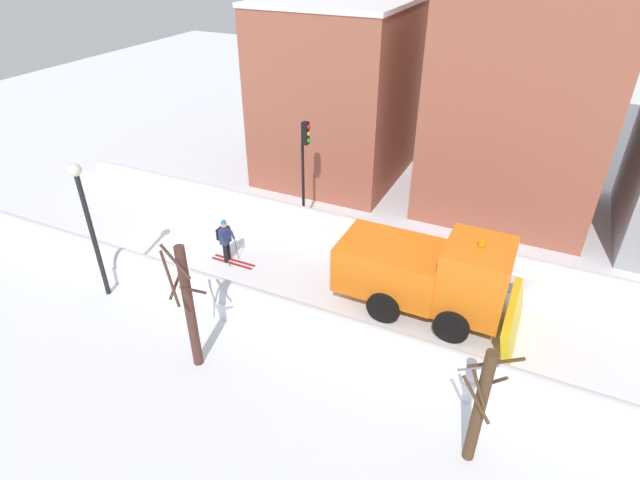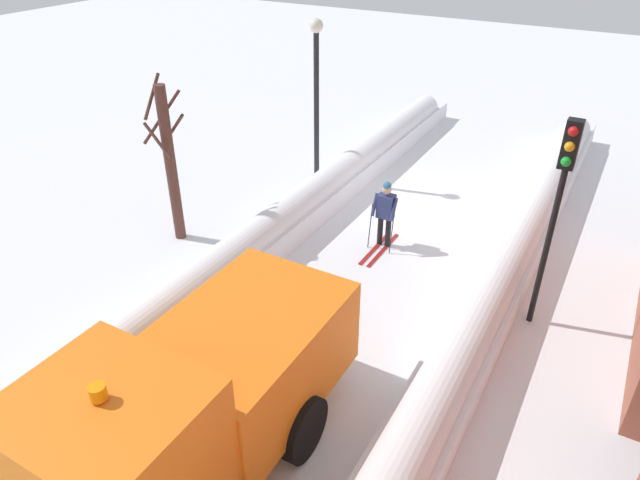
% 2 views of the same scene
% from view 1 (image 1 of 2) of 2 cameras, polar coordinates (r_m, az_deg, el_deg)
% --- Properties ---
extents(ground_plane, '(80.00, 80.00, 0.00)m').
position_cam_1_polar(ground_plane, '(17.66, 11.40, -7.60)').
color(ground_plane, white).
extents(snowbank_left, '(1.10, 36.00, 1.17)m').
position_cam_1_polar(snowbank_left, '(19.59, 13.77, -1.61)').
color(snowbank_left, white).
rests_on(snowbank_left, ground).
extents(snowbank_right, '(1.10, 36.00, 1.10)m').
position_cam_1_polar(snowbank_right, '(15.28, 8.71, -12.27)').
color(snowbank_right, white).
rests_on(snowbank_right, ground).
extents(building_brick_near, '(6.86, 6.53, 8.32)m').
position_cam_1_polar(building_brick_near, '(25.48, 1.94, 16.16)').
color(building_brick_near, '#9E5642').
rests_on(building_brick_near, ground).
extents(building_brick_mid, '(6.50, 7.12, 11.53)m').
position_cam_1_polar(building_brick_mid, '(23.16, 22.17, 16.46)').
color(building_brick_mid, '#9E5642').
rests_on(building_brick_mid, ground).
extents(plow_truck, '(3.20, 5.98, 3.12)m').
position_cam_1_polar(plow_truck, '(16.79, 12.23, -3.71)').
color(plow_truck, orange).
rests_on(plow_truck, ground).
extents(skier, '(0.62, 1.80, 1.81)m').
position_cam_1_polar(skier, '(19.45, -10.57, 0.17)').
color(skier, black).
rests_on(skier, ground).
extents(traffic_light_pole, '(0.28, 0.42, 4.49)m').
position_cam_1_polar(traffic_light_pole, '(20.85, -1.71, 9.57)').
color(traffic_light_pole, black).
rests_on(traffic_light_pole, ground).
extents(street_lamp, '(0.40, 0.40, 4.90)m').
position_cam_1_polar(street_lamp, '(17.90, -24.60, 2.52)').
color(street_lamp, black).
rests_on(street_lamp, ground).
extents(bare_tree_near, '(1.03, 1.10, 4.25)m').
position_cam_1_polar(bare_tree_near, '(14.51, -14.51, -7.19)').
color(bare_tree_near, '#4E2F27').
rests_on(bare_tree_near, ground).
extents(bare_tree_mid, '(0.94, 1.16, 3.44)m').
position_cam_1_polar(bare_tree_mid, '(12.60, 17.47, -17.30)').
color(bare_tree_mid, '#4E3521').
rests_on(bare_tree_mid, ground).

